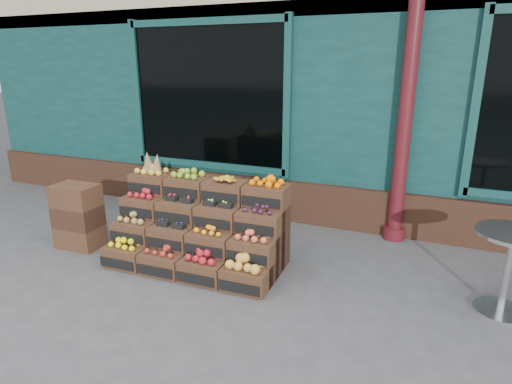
% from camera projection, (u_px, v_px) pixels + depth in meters
% --- Properties ---
extents(ground, '(60.00, 60.00, 0.00)m').
position_uv_depth(ground, '(247.00, 294.00, 4.30)').
color(ground, '#464648').
rests_on(ground, ground).
extents(shop_facade, '(12.00, 6.24, 4.80)m').
position_uv_depth(shop_facade, '(357.00, 53.00, 8.10)').
color(shop_facade, '#103937').
rests_on(shop_facade, ground).
extents(crate_display, '(1.97, 1.01, 1.22)m').
position_uv_depth(crate_display, '(199.00, 231.00, 4.89)').
color(crate_display, '#43291A').
rests_on(crate_display, ground).
extents(spare_crates, '(0.55, 0.39, 0.80)m').
position_uv_depth(spare_crates, '(78.00, 216.00, 5.30)').
color(spare_crates, '#43291A').
rests_on(spare_crates, ground).
extents(bistro_table, '(0.64, 0.64, 0.80)m').
position_uv_depth(bistro_table, '(509.00, 263.00, 3.83)').
color(bistro_table, '#ADAFB4').
rests_on(bistro_table, ground).
extents(shopkeeper, '(0.78, 0.63, 1.85)m').
position_uv_depth(shopkeeper, '(232.00, 143.00, 7.20)').
color(shopkeeper, '#1D6729').
rests_on(shopkeeper, ground).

